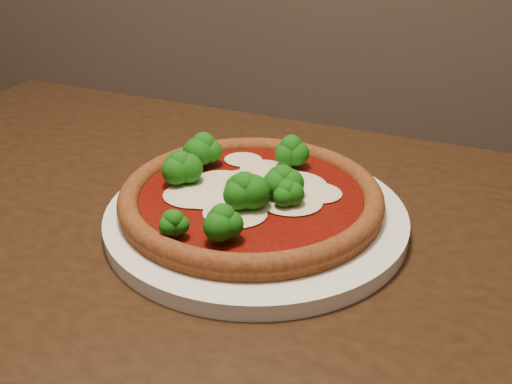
# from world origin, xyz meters

# --- Properties ---
(dining_table) EXTENTS (1.32, 1.03, 0.75)m
(dining_table) POSITION_xyz_m (0.18, 0.04, 0.65)
(dining_table) COLOR black
(dining_table) RESTS_ON floor
(plate) EXTENTS (0.34, 0.34, 0.02)m
(plate) POSITION_xyz_m (0.24, 0.12, 0.76)
(plate) COLOR silver
(plate) RESTS_ON dining_table
(pizza) EXTENTS (0.30, 0.30, 0.06)m
(pizza) POSITION_xyz_m (0.23, 0.13, 0.78)
(pizza) COLOR brown
(pizza) RESTS_ON plate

